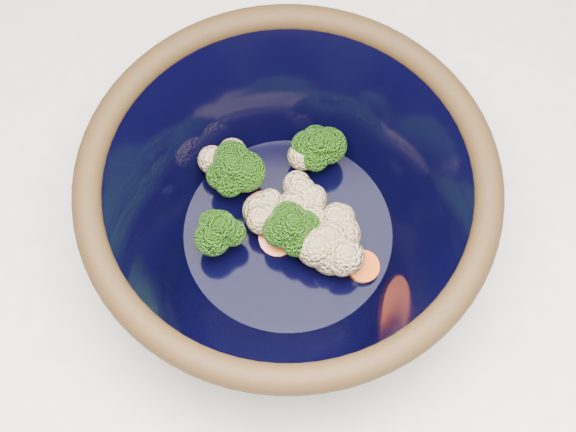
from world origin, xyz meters
TOP-DOWN VIEW (x-y plane):
  - mixing_bowl at (-0.11, 0.11)m, footprint 0.32×0.32m
  - vegetable_pile at (-0.11, 0.12)m, footprint 0.14×0.13m

SIDE VIEW (x-z plane):
  - vegetable_pile at x=-0.11m, z-range 0.93..0.98m
  - mixing_bowl at x=-0.11m, z-range 0.91..1.04m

